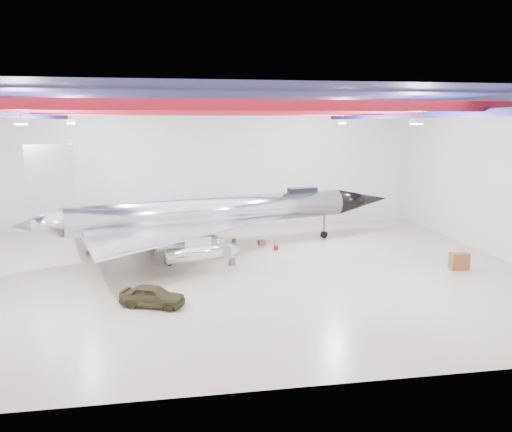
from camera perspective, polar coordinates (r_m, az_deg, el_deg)
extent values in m
plane|color=#BCAE96|center=(33.03, -3.90, -6.34)|extent=(40.00, 40.00, 0.00)
plane|color=silver|center=(46.73, -5.77, 5.53)|extent=(40.00, 0.00, 40.00)
plane|color=silver|center=(39.14, 26.61, 3.46)|extent=(0.00, 30.00, 30.00)
plane|color=#0A0F38|center=(31.61, -4.16, 13.10)|extent=(40.00, 40.00, 0.00)
cube|color=maroon|center=(22.65, -1.99, 12.57)|extent=(39.50, 0.25, 0.50)
cube|color=maroon|center=(28.61, -3.58, 12.16)|extent=(39.50, 0.25, 0.50)
cube|color=maroon|center=(34.58, -4.61, 11.89)|extent=(39.50, 0.25, 0.50)
cube|color=maroon|center=(40.56, -5.34, 11.69)|extent=(39.50, 0.25, 0.50)
cube|color=#0C0E4A|center=(32.73, -25.92, 10.42)|extent=(0.25, 29.50, 0.40)
cube|color=#0C0E4A|center=(34.81, 16.33, 11.00)|extent=(0.25, 29.50, 0.40)
cube|color=silver|center=(26.41, -25.30, 9.78)|extent=(0.55, 0.55, 0.25)
cube|color=silver|center=(28.54, 17.85, 10.28)|extent=(0.55, 0.55, 0.25)
cube|color=silver|center=(38.11, -20.40, 10.10)|extent=(0.55, 0.55, 0.25)
cube|color=silver|center=(39.62, 9.84, 10.60)|extent=(0.55, 0.55, 0.25)
cylinder|color=silver|center=(37.83, -4.72, 0.55)|extent=(21.40, 7.56, 2.16)
cone|color=black|center=(44.09, 12.03, 1.79)|extent=(5.76, 3.45, 2.16)
cone|color=silver|center=(35.77, -23.78, -0.92)|extent=(3.67, 2.91, 2.16)
cube|color=silver|center=(35.38, -22.38, 3.66)|extent=(2.95, 0.89, 4.85)
cube|color=black|center=(40.74, 5.33, 2.88)|extent=(2.51, 1.44, 0.54)
cylinder|color=silver|center=(31.67, -6.62, -4.29)|extent=(4.21, 1.98, 0.97)
cylinder|color=silver|center=(34.17, -7.99, -3.21)|extent=(4.21, 1.98, 0.97)
cylinder|color=silver|center=(40.28, -10.56, -1.17)|extent=(4.21, 1.98, 0.97)
cylinder|color=silver|center=(42.85, -11.41, -0.49)|extent=(4.21, 1.98, 0.97)
cylinder|color=#59595B|center=(42.37, 7.79, -1.24)|extent=(0.19, 0.19, 1.94)
cylinder|color=black|center=(42.51, 7.77, -2.12)|extent=(0.64, 0.38, 0.60)
cylinder|color=#59595B|center=(34.54, -9.94, -4.04)|extent=(0.19, 0.19, 1.94)
cylinder|color=black|center=(34.71, -9.90, -5.11)|extent=(0.64, 0.38, 0.60)
cylinder|color=#59595B|center=(39.65, -11.86, -2.20)|extent=(0.19, 0.19, 1.94)
cylinder|color=black|center=(39.80, -11.83, -3.14)|extent=(0.64, 0.38, 0.60)
imported|color=#3A331D|center=(27.32, -11.74, -8.93)|extent=(3.72, 2.52, 1.18)
cube|color=brown|center=(35.83, 22.19, -4.82)|extent=(1.25, 0.64, 1.13)
cube|color=olive|center=(35.39, -9.21, -5.02)|extent=(0.48, 0.40, 0.31)
cylinder|color=#59595B|center=(34.37, -2.75, -5.25)|extent=(0.65, 0.65, 0.45)
cube|color=olive|center=(39.97, 0.64, -3.02)|extent=(0.62, 0.55, 0.36)
cube|color=#59595B|center=(39.14, -18.55, -3.94)|extent=(0.48, 0.42, 0.29)
cylinder|color=maroon|center=(38.35, 2.32, -3.64)|extent=(0.39, 0.39, 0.34)
cube|color=olive|center=(38.16, -3.61, -3.72)|extent=(0.51, 0.41, 0.35)
cylinder|color=#59595B|center=(40.74, -2.52, -2.80)|extent=(0.43, 0.43, 0.32)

